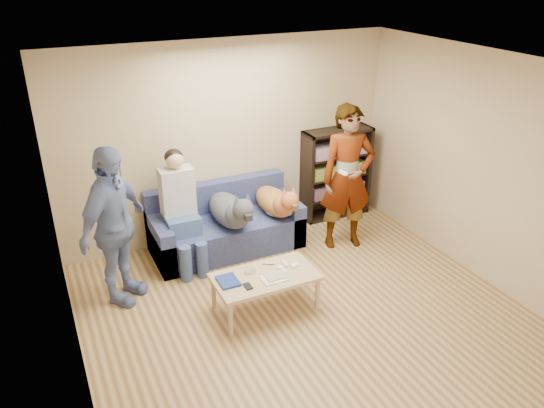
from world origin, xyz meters
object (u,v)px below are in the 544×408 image
person_standing_left (114,227)px  sofa (225,228)px  person_seated (180,206)px  notebook_blue (228,281)px  dog_tan (277,202)px  camera_silver (250,270)px  coffee_table (265,279)px  dog_gray (231,211)px  bookshelf (336,171)px  person_standing_right (347,178)px

person_standing_left → sofa: size_ratio=0.94×
person_standing_left → person_seated: (0.85, 0.46, -0.12)m
notebook_blue → dog_tan: size_ratio=0.23×
camera_silver → coffee_table: (0.12, -0.12, -0.07)m
person_standing_left → sofa: 1.67m
person_seated → coffee_table: 1.47m
dog_gray → person_standing_left: bearing=-167.0°
notebook_blue → bookshelf: 2.82m
coffee_table → person_seated: bearing=110.9°
camera_silver → coffee_table: bearing=-45.0°
person_standing_right → bookshelf: size_ratio=1.45×
camera_silver → dog_tan: size_ratio=0.10×
notebook_blue → dog_tan: dog_tan is taller
camera_silver → bookshelf: bookshelf is taller
notebook_blue → camera_silver: 0.29m
sofa → person_seated: bearing=-168.0°
person_standing_left → coffee_table: (1.35, -0.86, -0.52)m
notebook_blue → sofa: 1.49m
person_standing_right → camera_silver: size_ratio=17.11×
person_standing_right → person_seated: bearing=-178.9°
person_standing_right → sofa: person_standing_right is taller
person_standing_right → coffee_table: bearing=-137.0°
camera_silver → bookshelf: bearing=37.8°
dog_tan → notebook_blue: bearing=-133.8°
dog_gray → coffee_table: (-0.09, -1.20, -0.26)m
person_standing_right → coffee_table: 1.85m
person_standing_left → dog_gray: person_standing_left is taller
sofa → person_seated: person_seated is taller
dog_tan → person_seated: bearing=175.8°
dog_tan → coffee_table: (-0.73, -1.23, -0.24)m
person_standing_left → dog_gray: bearing=-32.6°
person_seated → dog_gray: 0.63m
camera_silver → dog_gray: bearing=78.8°
coffee_table → sofa: bearing=86.4°
camera_silver → person_seated: size_ratio=0.07×
person_standing_right → dog_gray: person_standing_right is taller
person_standing_left → camera_silver: bearing=-76.7°
notebook_blue → dog_gray: size_ratio=0.21×
dog_tan → person_standing_left: bearing=-170.0°
person_seated → coffee_table: bearing=-69.1°
bookshelf → sofa: bearing=-172.6°
notebook_blue → dog_gray: bearing=66.7°
dog_tan → coffee_table: dog_tan is taller
person_seated → dog_tan: person_seated is taller
dog_gray → dog_tan: dog_gray is taller
notebook_blue → coffee_table: bearing=-7.1°
person_seated → bookshelf: size_ratio=1.13×
camera_silver → dog_tan: 1.41m
camera_silver → sofa: (0.21, 1.33, -0.16)m
person_standing_left → dog_tan: size_ratio=1.56×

